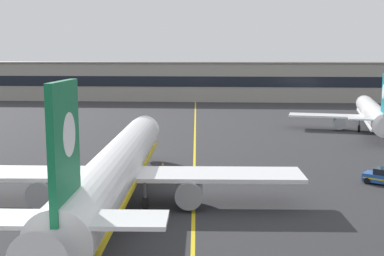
# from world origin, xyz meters

# --- Properties ---
(taxiway_centreline) EXTENTS (11.65, 179.66, 0.01)m
(taxiway_centreline) POSITION_xyz_m (0.00, 30.00, 0.00)
(taxiway_centreline) COLOR yellow
(taxiway_centreline) RESTS_ON ground
(airliner_foreground) EXTENTS (32.20, 41.51, 11.65)m
(airliner_foreground) POSITION_xyz_m (-5.67, 15.58, 3.37)
(airliner_foreground) COLOR white
(airliner_foreground) RESTS_ON ground
(airliner_background) EXTENTS (28.30, 36.15, 10.19)m
(airliner_background) POSITION_xyz_m (28.36, 60.31, 2.95)
(airliner_background) COLOR white
(airliner_background) RESTS_ON ground
(safety_cone_by_nose_gear) EXTENTS (0.44, 0.44, 0.55)m
(safety_cone_by_nose_gear) POSITION_xyz_m (-3.77, 30.87, 0.26)
(safety_cone_by_nose_gear) COLOR orange
(safety_cone_by_nose_gear) RESTS_ON ground
(terminal_building) EXTENTS (140.83, 12.40, 10.74)m
(terminal_building) POSITION_xyz_m (-5.31, 115.04, 5.38)
(terminal_building) COLOR #9E998E
(terminal_building) RESTS_ON ground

